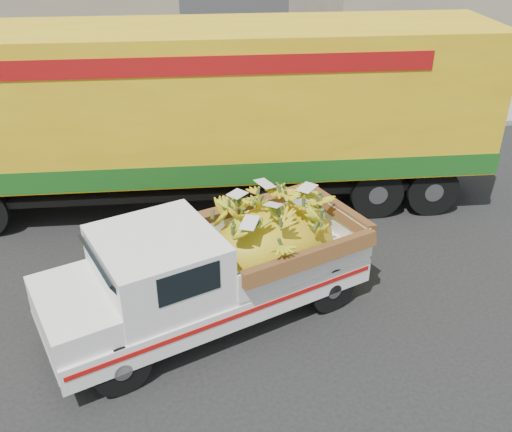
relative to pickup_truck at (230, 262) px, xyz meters
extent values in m
plane|color=black|center=(0.12, 0.68, -0.95)|extent=(100.00, 100.00, 0.00)
cube|color=gray|center=(0.12, 6.34, -0.87)|extent=(60.00, 0.25, 0.15)
cube|color=gray|center=(0.12, 8.44, -0.88)|extent=(60.00, 4.00, 0.14)
cylinder|color=black|center=(-1.84, -1.29, -0.54)|extent=(0.85, 0.43, 0.81)
cylinder|color=black|center=(-2.24, 0.22, -0.54)|extent=(0.85, 0.43, 0.81)
cylinder|color=black|center=(1.57, -0.39, -0.54)|extent=(0.85, 0.43, 0.81)
cylinder|color=black|center=(1.17, 1.12, -0.54)|extent=(0.85, 0.43, 0.81)
cube|color=silver|center=(-0.39, -0.10, -0.35)|extent=(5.32, 3.03, 0.42)
cube|color=#A50F0C|center=(-0.15, -0.99, -0.29)|extent=(4.77, 1.26, 0.07)
cube|color=silver|center=(-2.78, -0.73, -0.47)|extent=(0.56, 1.75, 0.15)
cube|color=silver|center=(-2.38, -0.62, 0.05)|extent=(1.31, 1.88, 0.39)
cube|color=silver|center=(-1.14, -0.30, 0.34)|extent=(2.05, 2.11, 0.96)
cube|color=black|center=(-0.81, -1.12, 0.52)|extent=(0.88, 0.24, 0.45)
cube|color=silver|center=(0.85, 0.22, 0.13)|extent=(2.84, 2.38, 0.55)
ellipsoid|color=gold|center=(0.75, 0.20, 0.01)|extent=(2.52, 1.97, 1.37)
cylinder|color=black|center=(4.87, 2.09, -0.40)|extent=(1.14, 0.51, 1.10)
cylinder|color=black|center=(5.22, 4.06, -0.40)|extent=(1.14, 0.51, 1.10)
cylinder|color=black|center=(3.69, 2.30, -0.40)|extent=(1.14, 0.51, 1.10)
cylinder|color=black|center=(4.03, 4.27, -0.40)|extent=(1.14, 0.51, 1.10)
cylinder|color=black|center=(-3.85, 5.65, -0.40)|extent=(1.14, 0.51, 1.10)
cube|color=black|center=(0.41, 3.89, -0.17)|extent=(11.99, 3.06, 0.36)
cube|color=gold|center=(0.41, 3.89, 1.43)|extent=(12.02, 4.49, 2.84)
cube|color=#174E16|center=(0.41, 3.89, 0.26)|extent=(12.08, 4.52, 0.45)
cube|color=maroon|center=(0.20, 2.64, 2.40)|extent=(8.28, 1.47, 0.35)
camera|label=1|loc=(-1.63, -7.29, 5.00)|focal=40.00mm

